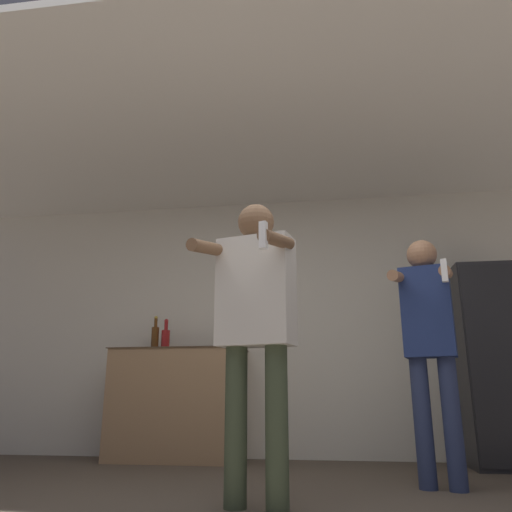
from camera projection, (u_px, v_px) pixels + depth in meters
name	position (u px, v px, depth m)	size (l,w,h in m)	color
wall_back	(290.00, 322.00, 4.97)	(7.00, 0.06, 2.55)	beige
ceiling_slab	(273.00, 138.00, 4.02)	(7.00, 3.19, 0.05)	silver
refrigerator	(495.00, 364.00, 4.25)	(0.62, 0.70, 1.66)	#262628
counter	(178.00, 404.00, 4.61)	(1.24, 0.58, 1.00)	#997551
bottle_green_wine	(155.00, 337.00, 4.83)	(0.07, 0.07, 0.33)	#563314
bottle_brown_liquor	(166.00, 338.00, 4.81)	(0.08, 0.08, 0.30)	maroon
bottle_red_label	(220.00, 338.00, 4.73)	(0.08, 0.08, 0.25)	black
person_woman_foreground	(255.00, 315.00, 2.80)	(0.56, 0.61, 1.67)	#38422D
person_man_side	(429.00, 333.00, 3.33)	(0.48, 0.59, 1.62)	navy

